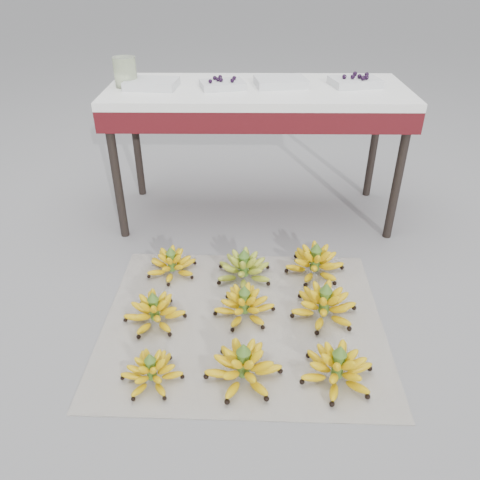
{
  "coord_description": "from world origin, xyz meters",
  "views": [
    {
      "loc": [
        0.02,
        -1.65,
        1.44
      ],
      "look_at": [
        0.0,
        0.18,
        0.29
      ],
      "focal_mm": 35.0,
      "sensor_mm": 36.0,
      "label": 1
    }
  ],
  "objects_px": {
    "newspaper_mat": "(243,321)",
    "glass_jar": "(125,72)",
    "bunch_front_left": "(152,371)",
    "tray_right": "(281,82)",
    "bunch_mid_right": "(324,305)",
    "bunch_back_center": "(244,268)",
    "bunch_front_right": "(338,368)",
    "bunch_back_left": "(172,264)",
    "vendor_table": "(257,103)",
    "bunch_mid_left": "(155,311)",
    "tray_far_right": "(355,82)",
    "tray_far_left": "(152,84)",
    "tray_left": "(222,84)",
    "bunch_back_right": "(315,263)",
    "bunch_front_center": "(243,366)",
    "bunch_mid_center": "(244,305)"
  },
  "relations": [
    {
      "from": "newspaper_mat",
      "to": "tray_far_right",
      "type": "distance_m",
      "value": 1.46
    },
    {
      "from": "bunch_back_left",
      "to": "vendor_table",
      "type": "xyz_separation_m",
      "value": [
        0.44,
        0.65,
        0.64
      ]
    },
    {
      "from": "tray_far_left",
      "to": "tray_left",
      "type": "xyz_separation_m",
      "value": [
        0.38,
        -0.0,
        -0.0
      ]
    },
    {
      "from": "bunch_front_left",
      "to": "bunch_mid_left",
      "type": "distance_m",
      "value": 0.34
    },
    {
      "from": "newspaper_mat",
      "to": "vendor_table",
      "type": "xyz_separation_m",
      "value": [
        0.07,
        1.02,
        0.7
      ]
    },
    {
      "from": "bunch_mid_center",
      "to": "bunch_mid_right",
      "type": "height_order",
      "value": "bunch_mid_right"
    },
    {
      "from": "bunch_front_left",
      "to": "bunch_back_left",
      "type": "height_order",
      "value": "bunch_back_left"
    },
    {
      "from": "bunch_mid_center",
      "to": "bunch_mid_right",
      "type": "xyz_separation_m",
      "value": [
        0.36,
        -0.0,
        0.01
      ]
    },
    {
      "from": "tray_left",
      "to": "tray_right",
      "type": "xyz_separation_m",
      "value": [
        0.32,
        0.05,
        0.0
      ]
    },
    {
      "from": "bunch_mid_left",
      "to": "tray_far_right",
      "type": "height_order",
      "value": "tray_far_right"
    },
    {
      "from": "bunch_front_center",
      "to": "bunch_mid_center",
      "type": "height_order",
      "value": "bunch_front_center"
    },
    {
      "from": "bunch_front_right",
      "to": "tray_left",
      "type": "distance_m",
      "value": 1.59
    },
    {
      "from": "newspaper_mat",
      "to": "bunch_mid_center",
      "type": "bearing_deg",
      "value": 83.14
    },
    {
      "from": "bunch_mid_left",
      "to": "bunch_back_center",
      "type": "xyz_separation_m",
      "value": [
        0.4,
        0.33,
        0.0
      ]
    },
    {
      "from": "newspaper_mat",
      "to": "tray_left",
      "type": "xyz_separation_m",
      "value": [
        -0.12,
        0.99,
        0.81
      ]
    },
    {
      "from": "bunch_front_left",
      "to": "bunch_back_right",
      "type": "relative_size",
      "value": 0.93
    },
    {
      "from": "bunch_front_left",
      "to": "glass_jar",
      "type": "bearing_deg",
      "value": 115.33
    },
    {
      "from": "bunch_mid_right",
      "to": "bunch_back_center",
      "type": "bearing_deg",
      "value": 150.95
    },
    {
      "from": "bunch_back_right",
      "to": "vendor_table",
      "type": "bearing_deg",
      "value": 112.92
    },
    {
      "from": "newspaper_mat",
      "to": "tray_right",
      "type": "height_order",
      "value": "tray_right"
    },
    {
      "from": "bunch_back_right",
      "to": "glass_jar",
      "type": "bearing_deg",
      "value": 145.75
    },
    {
      "from": "glass_jar",
      "to": "bunch_front_right",
      "type": "bearing_deg",
      "value": -53.24
    },
    {
      "from": "bunch_mid_right",
      "to": "tray_right",
      "type": "xyz_separation_m",
      "value": [
        -0.17,
        1.0,
        0.74
      ]
    },
    {
      "from": "bunch_mid_right",
      "to": "vendor_table",
      "type": "bearing_deg",
      "value": 115.43
    },
    {
      "from": "bunch_front_center",
      "to": "bunch_back_right",
      "type": "relative_size",
      "value": 1.17
    },
    {
      "from": "tray_far_right",
      "to": "glass_jar",
      "type": "relative_size",
      "value": 1.9
    },
    {
      "from": "newspaper_mat",
      "to": "bunch_back_right",
      "type": "relative_size",
      "value": 4.07
    },
    {
      "from": "bunch_mid_right",
      "to": "tray_far_right",
      "type": "bearing_deg",
      "value": 85.05
    },
    {
      "from": "bunch_back_left",
      "to": "glass_jar",
      "type": "xyz_separation_m",
      "value": [
        -0.28,
        0.65,
        0.81
      ]
    },
    {
      "from": "glass_jar",
      "to": "newspaper_mat",
      "type": "bearing_deg",
      "value": -57.7
    },
    {
      "from": "bunch_front_center",
      "to": "tray_far_left",
      "type": "relative_size",
      "value": 1.23
    },
    {
      "from": "tray_right",
      "to": "glass_jar",
      "type": "relative_size",
      "value": 1.95
    },
    {
      "from": "newspaper_mat",
      "to": "tray_far_right",
      "type": "relative_size",
      "value": 4.28
    },
    {
      "from": "bunch_mid_center",
      "to": "bunch_back_left",
      "type": "xyz_separation_m",
      "value": [
        -0.37,
        0.32,
        -0.0
      ]
    },
    {
      "from": "bunch_back_center",
      "to": "tray_far_left",
      "type": "bearing_deg",
      "value": 109.05
    },
    {
      "from": "newspaper_mat",
      "to": "glass_jar",
      "type": "distance_m",
      "value": 1.49
    },
    {
      "from": "bunch_front_center",
      "to": "tray_far_right",
      "type": "height_order",
      "value": "tray_far_right"
    },
    {
      "from": "bunch_mid_right",
      "to": "tray_far_left",
      "type": "distance_m",
      "value": 1.49
    },
    {
      "from": "bunch_mid_right",
      "to": "tray_right",
      "type": "relative_size",
      "value": 1.14
    },
    {
      "from": "bunch_front_right",
      "to": "bunch_back_center",
      "type": "distance_m",
      "value": 0.75
    },
    {
      "from": "bunch_front_right",
      "to": "bunch_back_left",
      "type": "height_order",
      "value": "bunch_front_right"
    },
    {
      "from": "newspaper_mat",
      "to": "bunch_mid_center",
      "type": "distance_m",
      "value": 0.07
    },
    {
      "from": "newspaper_mat",
      "to": "glass_jar",
      "type": "xyz_separation_m",
      "value": [
        -0.65,
        1.02,
        0.86
      ]
    },
    {
      "from": "bunch_mid_right",
      "to": "bunch_back_center",
      "type": "xyz_separation_m",
      "value": [
        -0.37,
        0.28,
        -0.0
      ]
    },
    {
      "from": "bunch_back_left",
      "to": "vendor_table",
      "type": "distance_m",
      "value": 1.02
    },
    {
      "from": "bunch_front_center",
      "to": "tray_far_right",
      "type": "distance_m",
      "value": 1.68
    },
    {
      "from": "tray_left",
      "to": "tray_right",
      "type": "relative_size",
      "value": 0.88
    },
    {
      "from": "bunch_back_right",
      "to": "tray_left",
      "type": "height_order",
      "value": "tray_left"
    },
    {
      "from": "tray_far_right",
      "to": "bunch_back_center",
      "type": "bearing_deg",
      "value": -130.0
    },
    {
      "from": "tray_left",
      "to": "bunch_mid_right",
      "type": "bearing_deg",
      "value": -62.87
    }
  ]
}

